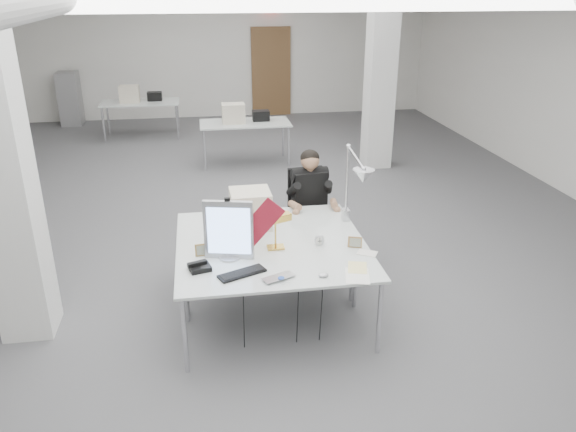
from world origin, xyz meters
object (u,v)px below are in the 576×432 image
at_px(bankers_lamp, 275,231).
at_px(beige_monitor, 250,209).
at_px(desk_main, 278,266).
at_px(seated_person, 310,187).
at_px(desk_phone, 200,268).
at_px(monitor, 229,230).
at_px(laptop, 281,280).
at_px(office_chair, 308,218).
at_px(architect_lamp, 353,193).

xyz_separation_m(bankers_lamp, beige_monitor, (-0.18, 0.56, 0.02)).
bearing_deg(bankers_lamp, desk_main, -117.52).
distance_m(desk_main, seated_person, 1.67).
height_order(seated_person, desk_phone, seated_person).
bearing_deg(desk_main, monitor, 153.49).
height_order(seated_person, laptop, seated_person).
relative_size(monitor, beige_monitor, 1.38).
distance_m(office_chair, architect_lamp, 1.19).
bearing_deg(laptop, bankers_lamp, 63.06).
height_order(monitor, laptop, monitor).
height_order(desk_main, desk_phone, desk_phone).
height_order(office_chair, bankers_lamp, bankers_lamp).
bearing_deg(monitor, laptop, -38.21).
bearing_deg(architect_lamp, office_chair, 82.63).
bearing_deg(laptop, beige_monitor, 73.34).
bearing_deg(desk_phone, bankers_lamp, 9.32).
xyz_separation_m(office_chair, bankers_lamp, (-0.57, -1.26, 0.43)).
bearing_deg(laptop, desk_main, 64.02).
height_order(monitor, desk_phone, monitor).
bearing_deg(laptop, desk_phone, 132.18).
distance_m(laptop, bankers_lamp, 0.65).
height_order(monitor, beige_monitor, monitor).
bearing_deg(architect_lamp, laptop, -155.12).
relative_size(laptop, beige_monitor, 0.71).
bearing_deg(desk_phone, office_chair, 36.03).
distance_m(desk_main, monitor, 0.54).
distance_m(seated_person, architect_lamp, 0.98).
bearing_deg(monitor, office_chair, 67.47).
relative_size(desk_main, architect_lamp, 2.26).
height_order(laptop, beige_monitor, beige_monitor).
xyz_separation_m(office_chair, architect_lamp, (0.26, -0.96, 0.66)).
bearing_deg(desk_phone, desk_main, -16.10).
xyz_separation_m(monitor, beige_monitor, (0.26, 0.69, -0.09)).
distance_m(seated_person, laptop, 1.95).
xyz_separation_m(seated_person, laptop, (-0.61, -1.84, -0.13)).
relative_size(office_chair, bankers_lamp, 2.85).
distance_m(laptop, beige_monitor, 1.21).
distance_m(beige_monitor, architect_lamp, 1.05).
distance_m(desk_main, laptop, 0.30).
xyz_separation_m(office_chair, desk_phone, (-1.28, -1.58, 0.28)).
relative_size(office_chair, desk_phone, 5.55).
height_order(desk_main, office_chair, office_chair).
xyz_separation_m(monitor, laptop, (0.40, -0.50, -0.27)).
distance_m(monitor, architect_lamp, 1.34).
xyz_separation_m(monitor, desk_phone, (-0.27, -0.19, -0.25)).
relative_size(monitor, architect_lamp, 0.70).
xyz_separation_m(laptop, desk_phone, (-0.67, 0.31, 0.01)).
relative_size(monitor, laptop, 1.95).
height_order(desk_main, laptop, laptop).
bearing_deg(seated_person, desk_phone, -135.80).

